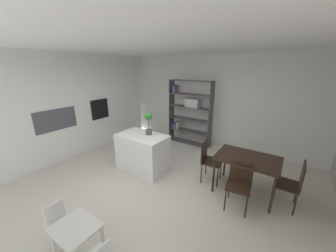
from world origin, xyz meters
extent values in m
plane|color=beige|center=(0.00, 0.00, 0.00)|extent=(9.26, 9.26, 0.00)
cube|color=white|center=(0.00, 0.00, 2.86)|extent=(6.73, 5.82, 0.06)
cube|color=silver|center=(0.00, 2.88, 1.41)|extent=(6.73, 0.06, 2.83)
cube|color=white|center=(-2.98, 0.00, 1.41)|extent=(0.66, 5.24, 2.83)
cube|color=#4C4C56|center=(-2.65, -0.53, 1.17)|extent=(0.01, 1.02, 0.55)
cube|color=black|center=(-2.63, 0.77, 1.21)|extent=(0.04, 0.58, 0.60)
cylinder|color=#B7BABC|center=(-2.66, 0.77, 1.46)|extent=(0.02, 0.46, 0.02)
cube|color=white|center=(-0.57, 0.39, 0.46)|extent=(1.20, 0.72, 0.92)
cylinder|color=#4C4C51|center=(-0.46, 0.51, 0.98)|extent=(0.15, 0.15, 0.13)
cylinder|color=#476633|center=(-0.46, 0.51, 1.17)|extent=(0.01, 0.01, 0.25)
sphere|color=#2C7827|center=(-0.46, 0.51, 1.36)|extent=(0.18, 0.18, 0.18)
cube|color=#4C4C51|center=(-1.13, 2.54, 1.03)|extent=(0.02, 0.32, 2.07)
cube|color=#4C4C51|center=(0.28, 2.54, 1.03)|extent=(0.02, 0.32, 2.07)
cube|color=#4C4C51|center=(-0.42, 2.54, 2.06)|extent=(1.44, 0.32, 0.02)
cube|color=#4C4C51|center=(-0.42, 2.54, 0.01)|extent=(1.44, 0.32, 0.02)
cube|color=#4C4C51|center=(-0.42, 2.54, 0.43)|extent=(1.39, 0.32, 0.02)
cube|color=#4C4C51|center=(-0.42, 2.54, 0.83)|extent=(1.39, 0.32, 0.02)
cube|color=#4C4C51|center=(-0.42, 2.54, 1.24)|extent=(1.39, 0.32, 0.02)
cube|color=#4C4C51|center=(-0.42, 2.54, 1.64)|extent=(1.39, 0.32, 0.02)
cube|color=#2D6BAD|center=(-1.02, 2.54, 0.52)|extent=(0.04, 0.26, 0.17)
cube|color=#8E4793|center=(-0.96, 2.54, 0.53)|extent=(0.03, 0.26, 0.18)
cube|color=#8E4793|center=(-0.91, 2.54, 0.52)|extent=(0.04, 0.26, 0.17)
cube|color=silver|center=(-0.84, 2.54, 0.54)|extent=(0.05, 0.26, 0.21)
cube|color=#2D6BAD|center=(-1.00, 2.54, 1.77)|extent=(0.04, 0.26, 0.24)
cube|color=#8E4793|center=(-0.96, 2.54, 1.76)|extent=(0.03, 0.26, 0.22)
cube|color=#B7BABC|center=(-0.33, 2.54, 1.38)|extent=(0.44, 0.28, 0.26)
cube|color=silver|center=(0.20, -1.78, 0.47)|extent=(0.56, 0.49, 0.03)
cube|color=silver|center=(-0.04, -1.98, 0.23)|extent=(0.04, 0.04, 0.45)
cube|color=silver|center=(-0.04, -1.58, 0.23)|extent=(0.04, 0.04, 0.45)
cube|color=silver|center=(0.44, -1.58, 0.23)|extent=(0.04, 0.04, 0.45)
cube|color=white|center=(-0.22, -1.78, 0.27)|extent=(0.29, 0.29, 0.02)
cube|color=white|center=(-0.34, -1.79, 0.43)|extent=(0.04, 0.27, 0.30)
cube|color=white|center=(-0.10, -1.88, 0.13)|extent=(0.03, 0.03, 0.26)
cube|color=white|center=(-0.11, -1.66, 0.13)|extent=(0.03, 0.03, 0.26)
cube|color=white|center=(-0.32, -1.90, 0.13)|extent=(0.03, 0.03, 0.26)
cube|color=white|center=(-0.34, -1.68, 0.13)|extent=(0.03, 0.03, 0.26)
cube|color=black|center=(1.73, 0.89, 0.76)|extent=(1.17, 0.84, 0.03)
cylinder|color=black|center=(1.20, 0.53, 0.37)|extent=(0.04, 0.04, 0.75)
cylinder|color=black|center=(2.25, 0.53, 0.37)|extent=(0.04, 0.04, 0.75)
cylinder|color=black|center=(1.20, 1.25, 0.37)|extent=(0.04, 0.04, 0.75)
cylinder|color=black|center=(2.25, 1.25, 0.37)|extent=(0.04, 0.04, 0.75)
cube|color=black|center=(1.73, 0.35, 0.45)|extent=(0.46, 0.49, 0.03)
cube|color=black|center=(1.70, 0.56, 0.66)|extent=(0.41, 0.08, 0.39)
cylinder|color=black|center=(1.58, 0.14, 0.22)|extent=(0.03, 0.03, 0.44)
cylinder|color=black|center=(1.92, 0.18, 0.22)|extent=(0.03, 0.03, 0.44)
cylinder|color=black|center=(1.53, 0.53, 0.22)|extent=(0.03, 0.03, 0.44)
cylinder|color=black|center=(1.88, 0.57, 0.22)|extent=(0.03, 0.03, 0.44)
cube|color=black|center=(1.02, 0.89, 0.47)|extent=(0.47, 0.51, 0.03)
cube|color=black|center=(0.83, 0.86, 0.71)|extent=(0.10, 0.45, 0.44)
cylinder|color=black|center=(1.22, 0.72, 0.23)|extent=(0.03, 0.03, 0.46)
cylinder|color=black|center=(1.16, 1.11, 0.23)|extent=(0.03, 0.03, 0.46)
cylinder|color=black|center=(0.88, 0.67, 0.23)|extent=(0.03, 0.03, 0.46)
cylinder|color=black|center=(0.82, 1.06, 0.23)|extent=(0.03, 0.03, 0.46)
cube|color=black|center=(2.43, 0.89, 0.45)|extent=(0.41, 0.46, 0.03)
cube|color=black|center=(2.62, 0.88, 0.68)|extent=(0.04, 0.45, 0.45)
cylinder|color=black|center=(2.27, 1.09, 0.22)|extent=(0.03, 0.03, 0.43)
cylinder|color=black|center=(2.26, 0.70, 0.22)|extent=(0.03, 0.03, 0.43)
cylinder|color=black|center=(2.61, 1.08, 0.22)|extent=(0.03, 0.03, 0.43)
cylinder|color=black|center=(2.60, 0.69, 0.22)|extent=(0.03, 0.03, 0.43)
camera|label=1|loc=(2.26, -2.65, 2.47)|focal=19.69mm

